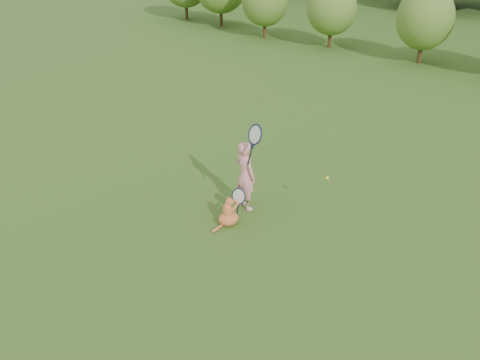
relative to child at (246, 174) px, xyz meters
The scene contains 5 objects.
ground 1.30m from the child, 93.00° to the right, with size 100.00×100.00×0.00m, color #2F5517.
shrub_row 11.89m from the child, 90.29° to the left, with size 28.00×3.00×2.80m, color #446A21, non-canonical shape.
child is the anchor object (origin of this frame).
cat 0.71m from the child, 78.97° to the right, with size 0.47×0.69×0.67m.
tennis_ball 1.34m from the child, 24.85° to the left, with size 0.06×0.06×0.06m.
Camera 1 is at (4.91, -5.18, 4.52)m, focal length 40.00 mm.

